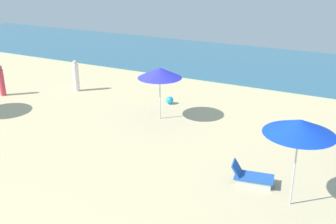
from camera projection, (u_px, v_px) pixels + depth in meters
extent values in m
cube|color=#306584|center=(257.00, 64.00, 26.90)|extent=(60.00, 10.62, 0.12)
cylinder|color=silver|center=(294.00, 170.00, 11.07)|extent=(0.05, 0.05, 2.23)
cone|color=blue|center=(300.00, 127.00, 10.60)|extent=(1.96, 1.96, 0.42)
cube|color=silver|center=(253.00, 185.00, 12.24)|extent=(1.08, 0.22, 0.21)
cube|color=silver|center=(255.00, 177.00, 12.72)|extent=(1.08, 0.22, 0.21)
cube|color=#255AB4|center=(254.00, 177.00, 12.43)|extent=(1.30, 0.82, 0.06)
cube|color=#255AB4|center=(237.00, 169.00, 12.51)|extent=(0.40, 0.64, 0.45)
cylinder|color=silver|center=(160.00, 98.00, 17.37)|extent=(0.05, 0.05, 1.88)
cone|color=#3233DF|center=(160.00, 73.00, 16.96)|extent=(1.92, 1.92, 0.45)
cylinder|color=#E03D4F|center=(2.00, 83.00, 20.51)|extent=(0.39, 0.39, 1.38)
cylinder|color=white|center=(76.00, 78.00, 21.20)|extent=(0.44, 0.44, 1.47)
sphere|color=beige|center=(75.00, 62.00, 20.90)|extent=(0.22, 0.22, 0.22)
sphere|color=#29A6E4|center=(170.00, 100.00, 19.44)|extent=(0.38, 0.38, 0.38)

